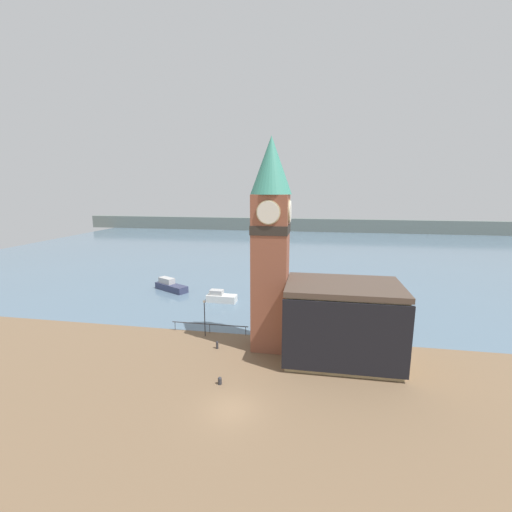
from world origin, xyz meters
TOP-DOWN VIEW (x-y plane):
  - ground_plane at (0.00, 0.00)m, footprint 160.00×160.00m
  - water at (0.00, 73.43)m, footprint 160.00×120.00m
  - far_shoreline at (0.00, 113.43)m, footprint 180.00×3.00m
  - pier_railing at (-5.88, 13.18)m, footprint 9.06×0.08m
  - clock_tower at (1.41, 11.00)m, footprint 4.03×4.03m
  - pier_building at (8.58, 9.49)m, footprint 10.85×7.51m
  - boat_near at (-7.64, 24.17)m, footprint 4.41×1.86m
  - boat_far at (-17.39, 28.41)m, footprint 6.41×4.60m
  - mooring_bollard_near at (-3.92, 9.48)m, footprint 0.26×0.26m
  - mooring_bollard_far at (-1.82, 3.12)m, footprint 0.34×0.34m
  - lamp_post at (-6.14, 12.27)m, footprint 0.32×0.32m

SIDE VIEW (x-z plane):
  - water at x=0.00m, z-range 0.00..0.00m
  - ground_plane at x=0.00m, z-range 0.00..0.00m
  - mooring_bollard_far at x=-1.82m, z-range 0.02..0.70m
  - mooring_bollard_near at x=-3.92m, z-range 0.04..0.85m
  - boat_near at x=-7.64m, z-range -0.20..1.57m
  - boat_far at x=-17.39m, z-range -0.25..1.72m
  - pier_railing at x=-5.88m, z-range 0.39..1.48m
  - far_shoreline at x=0.00m, z-range 0.00..5.00m
  - lamp_post at x=-6.14m, z-range 0.82..5.07m
  - pier_building at x=8.58m, z-range 0.02..7.59m
  - clock_tower at x=1.41m, z-range 0.68..21.96m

